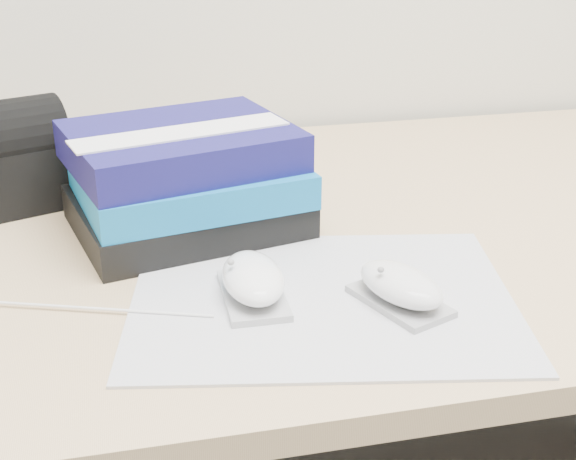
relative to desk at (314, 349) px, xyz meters
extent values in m
cube|color=tan|center=(0.00, -0.06, 0.22)|extent=(1.60, 0.80, 0.03)
cube|color=tan|center=(0.00, 0.32, -0.15)|extent=(1.52, 0.03, 0.35)
cube|color=#9C9CA4|center=(-0.06, -0.27, 0.24)|extent=(0.44, 0.37, 0.00)
cube|color=#A6A6A9|center=(-0.13, -0.25, 0.24)|extent=(0.06, 0.11, 0.01)
ellipsoid|color=white|center=(-0.13, -0.25, 0.26)|extent=(0.06, 0.11, 0.03)
ellipsoid|color=#939396|center=(-0.15, -0.25, 0.28)|extent=(0.01, 0.01, 0.01)
cube|color=#959597|center=(0.01, -0.30, 0.24)|extent=(0.09, 0.12, 0.01)
ellipsoid|color=white|center=(0.01, -0.30, 0.26)|extent=(0.09, 0.12, 0.03)
ellipsoid|color=gray|center=(-0.01, -0.30, 0.28)|extent=(0.01, 0.01, 0.01)
cylinder|color=white|center=(-0.29, -0.25, 0.24)|extent=(0.22, 0.08, 0.00)
cube|color=black|center=(-0.18, -0.05, 0.26)|extent=(0.30, 0.26, 0.04)
cube|color=#106DAF|center=(-0.17, -0.06, 0.30)|extent=(0.29, 0.25, 0.04)
cube|color=#151256|center=(-0.18, -0.05, 0.34)|extent=(0.30, 0.26, 0.04)
cube|color=white|center=(-0.18, -0.07, 0.36)|extent=(0.26, 0.11, 0.00)
cube|color=black|center=(-0.40, 0.07, 0.28)|extent=(0.17, 0.15, 0.08)
cylinder|color=black|center=(-0.40, 0.07, 0.33)|extent=(0.17, 0.15, 0.10)
camera|label=1|loc=(-0.26, -0.97, 0.64)|focal=50.00mm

